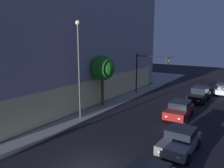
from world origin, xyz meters
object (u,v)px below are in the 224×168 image
(car_grey, at_px, (180,140))
(street_lamp_sidewalk, at_px, (79,60))
(traffic_light_far_corner, at_px, (148,67))
(car_white, at_px, (223,89))
(sidewalk_tree, at_px, (102,68))
(car_black, at_px, (199,95))
(car_red, at_px, (179,110))
(modern_building, at_px, (20,17))

(car_grey, bearing_deg, street_lamp_sidewalk, 84.01)
(car_grey, bearing_deg, traffic_light_far_corner, 32.48)
(traffic_light_far_corner, height_order, car_white, traffic_light_far_corner)
(sidewalk_tree, relative_size, car_black, 1.24)
(car_white, bearing_deg, car_red, 170.48)
(car_red, bearing_deg, traffic_light_far_corner, 43.91)
(car_grey, bearing_deg, car_red, 17.12)
(sidewalk_tree, relative_size, car_red, 1.30)
(sidewalk_tree, height_order, car_white, sidewalk_tree)
(traffic_light_far_corner, height_order, street_lamp_sidewalk, street_lamp_sidewalk)
(car_red, xyz_separation_m, car_white, (13.31, -2.23, -0.06))
(car_black, height_order, car_white, car_black)
(traffic_light_far_corner, distance_m, car_red, 9.98)
(street_lamp_sidewalk, height_order, car_white, street_lamp_sidewalk)
(street_lamp_sidewalk, bearing_deg, modern_building, 73.36)
(car_grey, xyz_separation_m, car_black, (14.12, 1.79, 0.09))
(sidewalk_tree, xyz_separation_m, car_grey, (-5.61, -10.67, -3.67))
(car_black, relative_size, car_white, 1.04)
(traffic_light_far_corner, bearing_deg, car_black, -85.31)
(car_black, bearing_deg, street_lamp_sidewalk, 147.70)
(modern_building, bearing_deg, car_black, -69.40)
(traffic_light_far_corner, bearing_deg, modern_building, 116.57)
(street_lamp_sidewalk, distance_m, car_grey, 11.28)
(modern_building, distance_m, sidewalk_tree, 15.48)
(sidewalk_tree, distance_m, car_grey, 12.60)
(traffic_light_far_corner, distance_m, sidewalk_tree, 8.22)
(modern_building, distance_m, street_lamp_sidewalk, 16.18)
(sidewalk_tree, bearing_deg, car_black, -46.22)
(modern_building, distance_m, car_grey, 27.29)
(sidewalk_tree, distance_m, car_black, 12.81)
(sidewalk_tree, xyz_separation_m, car_black, (8.51, -8.88, -3.58))
(car_white, bearing_deg, street_lamp_sidewalk, 151.77)
(modern_building, relative_size, sidewalk_tree, 5.72)
(modern_building, relative_size, car_grey, 8.08)
(sidewalk_tree, height_order, car_grey, sidewalk_tree)
(modern_building, distance_m, car_black, 26.50)
(modern_building, height_order, sidewalk_tree, modern_building)
(modern_building, height_order, street_lamp_sidewalk, modern_building)
(modern_building, bearing_deg, car_red, -86.77)
(modern_building, xyz_separation_m, traffic_light_far_corner, (8.09, -16.18, -6.73))
(sidewalk_tree, bearing_deg, street_lamp_sidewalk, -172.21)
(car_black, bearing_deg, car_red, 177.76)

